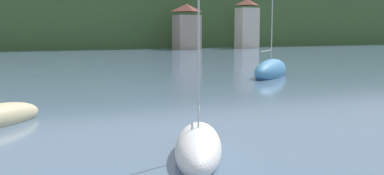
% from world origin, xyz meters
% --- Properties ---
extents(shore_building_central, '(5.03, 4.75, 9.26)m').
position_xyz_m(shore_building_central, '(27.86, 111.49, 4.49)').
color(shore_building_central, gray).
rests_on(shore_building_central, ground_plane).
extents(shore_building_eastcentral, '(4.36, 3.88, 10.51)m').
position_xyz_m(shore_building_eastcentral, '(41.79, 111.07, 5.11)').
color(shore_building_eastcentral, beige).
rests_on(shore_building_eastcentral, ground_plane).
extents(sailboat_far_5, '(7.22, 7.01, 12.56)m').
position_xyz_m(sailboat_far_5, '(14.87, 58.78, 0.50)').
color(sailboat_far_5, teal).
rests_on(sailboat_far_5, ground_plane).
extents(sailboat_mid_7, '(3.62, 5.52, 6.78)m').
position_xyz_m(sailboat_mid_7, '(-1.58, 37.32, 0.32)').
color(sailboat_mid_7, white).
rests_on(sailboat_mid_7, ground_plane).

